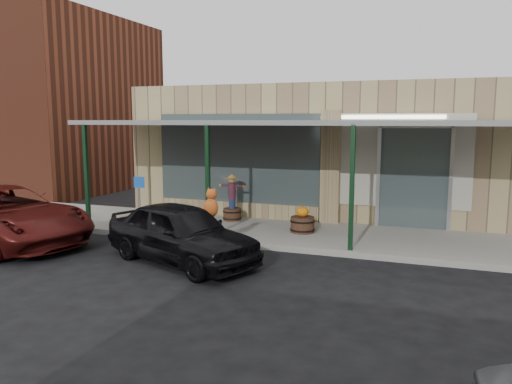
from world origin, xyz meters
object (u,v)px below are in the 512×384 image
(barrel_pumpkin, at_px, (302,223))
(car_maroon, at_px, (2,216))
(handicap_sign, at_px, (139,196))
(parked_sedan, at_px, (181,233))
(barrel_scarecrow, at_px, (232,205))

(barrel_pumpkin, bearing_deg, car_maroon, -155.21)
(handicap_sign, relative_size, car_maroon, 0.28)
(handicap_sign, xyz_separation_m, parked_sedan, (2.37, -2.02, -0.41))
(barrel_scarecrow, height_order, handicap_sign, handicap_sign)
(barrel_scarecrow, distance_m, parked_sedan, 4.07)
(parked_sedan, relative_size, car_maroon, 0.81)
(handicap_sign, distance_m, car_maroon, 3.42)
(car_maroon, bearing_deg, parked_sedan, -75.73)
(barrel_pumpkin, bearing_deg, barrel_scarecrow, 159.87)
(barrel_pumpkin, bearing_deg, parked_sedan, -121.10)
(handicap_sign, height_order, parked_sedan, handicap_sign)
(barrel_scarecrow, xyz_separation_m, car_maroon, (-4.57, -4.10, 0.10))
(barrel_pumpkin, height_order, car_maroon, car_maroon)
(barrel_pumpkin, height_order, handicap_sign, handicap_sign)
(barrel_pumpkin, distance_m, handicap_sign, 4.48)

